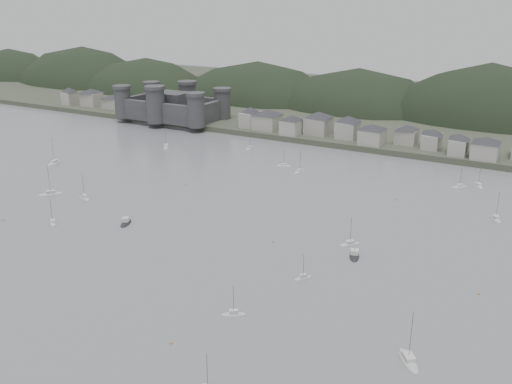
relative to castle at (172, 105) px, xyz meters
The scene contains 10 objects.
ground 216.45m from the castle, 56.28° to the right, with size 900.00×900.00×0.00m, color slate.
far_shore_land 166.61m from the castle, 43.83° to the left, with size 900.00×250.00×3.00m, color #383D2D.
forested_ridge 155.26m from the castle, 35.67° to the left, with size 851.55×103.94×102.57m.
castle is the anchor object (origin of this frame).
waterfront_town 170.64m from the castle, ahead, with size 451.48×28.46×12.92m.
sailboat_lead 167.80m from the castle, 66.55° to the right, with size 6.72×5.68×9.23m.
moored_fleet 165.40m from the castle, 43.69° to the right, with size 244.72×173.83×13.50m.
motor_launch_near 209.84m from the castle, 37.24° to the right, with size 5.42×8.66×3.94m.
motor_launch_far 167.19m from the castle, 57.83° to the right, with size 5.73×8.41×3.89m.
mooring_buoys 169.95m from the castle, 45.55° to the right, with size 157.52×124.03×0.70m.
Camera 1 is at (96.92, -94.63, 73.75)m, focal length 39.20 mm.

